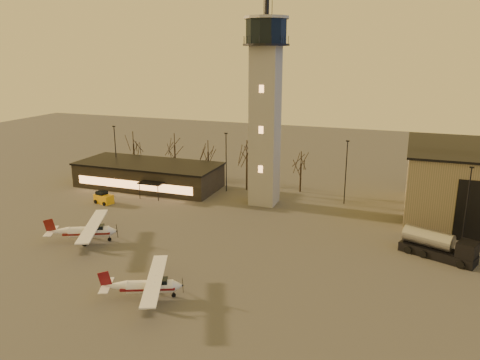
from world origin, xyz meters
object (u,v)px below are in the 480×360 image
object	(u,v)px
control_tower	(265,99)
cessna_front	(152,288)
fuel_truck	(438,247)
terminal	(149,175)
service_cart	(104,199)
cessna_rear	(90,233)

from	to	relation	value
control_tower	cessna_front	bearing A→B (deg)	-92.64
fuel_truck	cessna_front	bearing A→B (deg)	-121.36
terminal	service_cart	size ratio (longest dim) A/B	7.66
terminal	fuel_truck	xyz separation A→B (m)	(47.00, -14.42, -0.92)
terminal	cessna_rear	size ratio (longest dim) A/B	2.24
terminal	cessna_rear	bearing A→B (deg)	-76.02
service_cart	cessna_front	bearing A→B (deg)	-32.37
cessna_front	service_cart	bearing A→B (deg)	110.63
cessna_front	cessna_rear	size ratio (longest dim) A/B	0.92
cessna_rear	fuel_truck	size ratio (longest dim) A/B	1.30
cessna_rear	fuel_truck	xyz separation A→B (m)	(40.89, 10.08, 0.13)
terminal	cessna_front	xyz separation A→B (m)	(20.51, -34.05, -1.14)
control_tower	service_cart	distance (m)	29.82
fuel_truck	service_cart	world-z (taller)	fuel_truck
cessna_front	fuel_truck	world-z (taller)	fuel_truck
control_tower	cessna_rear	world-z (taller)	control_tower
cessna_rear	control_tower	bearing A→B (deg)	29.73
cessna_front	service_cart	distance (m)	32.26
control_tower	cessna_front	world-z (taller)	control_tower
cessna_rear	fuel_truck	world-z (taller)	cessna_rear
cessna_rear	service_cart	distance (m)	15.85
service_cart	terminal	bearing A→B (deg)	94.08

